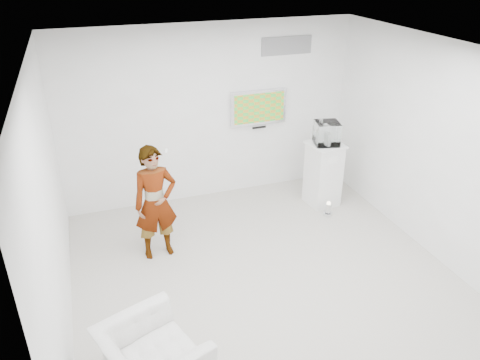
{
  "coord_description": "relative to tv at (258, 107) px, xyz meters",
  "views": [
    {
      "loc": [
        -2.0,
        -4.75,
        4.04
      ],
      "look_at": [
        -0.13,
        0.6,
        1.19
      ],
      "focal_mm": 35.0,
      "sensor_mm": 36.0,
      "label": 1
    }
  ],
  "objects": [
    {
      "name": "room",
      "position": [
        -0.85,
        -2.45,
        -0.05
      ],
      "size": [
        5.01,
        5.01,
        3.0
      ],
      "color": "#B2AEA4",
      "rests_on": "ground"
    },
    {
      "name": "logo_decal",
      "position": [
        0.5,
        0.04,
        1.0
      ],
      "size": [
        0.9,
        0.02,
        0.3
      ],
      "primitive_type": "cube",
      "color": "gray",
      "rests_on": "room"
    },
    {
      "name": "vitrine",
      "position": [
        0.85,
        -0.91,
        -0.25
      ],
      "size": [
        0.45,
        0.45,
        0.38
      ],
      "primitive_type": "cube",
      "rotation": [
        0.0,
        0.0,
        -0.22
      ],
      "color": "white",
      "rests_on": "pedestal"
    },
    {
      "name": "pedestal",
      "position": [
        0.85,
        -0.91,
        -1.0
      ],
      "size": [
        0.59,
        0.59,
        1.11
      ],
      "primitive_type": "cube",
      "rotation": [
        0.0,
        0.0,
        0.11
      ],
      "color": "white",
      "rests_on": "room"
    },
    {
      "name": "person",
      "position": [
        -2.09,
        -1.47,
        -0.71
      ],
      "size": [
        0.65,
        0.46,
        1.68
      ],
      "primitive_type": "imported",
      "rotation": [
        0.0,
        0.0,
        0.1
      ],
      "color": "white",
      "rests_on": "room"
    },
    {
      "name": "wii_remote",
      "position": [
        -1.86,
        -1.3,
        -0.04
      ],
      "size": [
        0.07,
        0.14,
        0.03
      ],
      "primitive_type": "cube",
      "rotation": [
        0.0,
        0.0,
        -0.26
      ],
      "color": "white",
      "rests_on": "person"
    },
    {
      "name": "console",
      "position": [
        0.85,
        -0.91,
        -0.33
      ],
      "size": [
        0.06,
        0.17,
        0.23
      ],
      "primitive_type": "cube",
      "rotation": [
        0.0,
        0.0,
        -0.02
      ],
      "color": "white",
      "rests_on": "pedestal"
    },
    {
      "name": "tv",
      "position": [
        0.0,
        0.0,
        0.0
      ],
      "size": [
        1.0,
        0.08,
        0.6
      ],
      "primitive_type": "cube",
      "color": "silver",
      "rests_on": "room"
    },
    {
      "name": "floor_uplight",
      "position": [
        0.75,
        -1.34,
        -1.43
      ],
      "size": [
        0.16,
        0.16,
        0.25
      ],
      "primitive_type": "cylinder",
      "rotation": [
        0.0,
        0.0,
        0.03
      ],
      "color": "silver",
      "rests_on": "room"
    }
  ]
}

